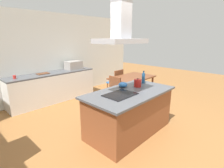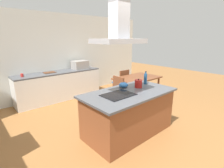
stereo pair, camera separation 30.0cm
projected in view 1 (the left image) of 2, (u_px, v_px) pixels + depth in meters
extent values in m
plane|color=#936033|center=(86.00, 111.00, 4.68)|extent=(16.00, 16.00, 0.00)
cube|color=silver|center=(50.00, 57.00, 5.49)|extent=(7.20, 0.10, 2.70)
cube|color=brown|center=(129.00, 113.00, 3.57)|extent=(1.82, 0.92, 0.86)
cube|color=#4C4F54|center=(130.00, 92.00, 3.45)|extent=(1.92, 1.02, 0.04)
cube|color=black|center=(120.00, 95.00, 3.23)|extent=(0.60, 0.44, 0.01)
cylinder|color=#B21E19|center=(138.00, 83.00, 3.74)|extent=(0.16, 0.16, 0.17)
sphere|color=black|center=(138.00, 79.00, 3.72)|extent=(0.03, 0.03, 0.03)
cone|color=#B21E19|center=(140.00, 82.00, 3.81)|extent=(0.06, 0.03, 0.04)
cylinder|color=navy|center=(143.00, 78.00, 4.03)|extent=(0.07, 0.07, 0.24)
cylinder|color=navy|center=(144.00, 72.00, 3.99)|extent=(0.03, 0.03, 0.05)
cylinder|color=black|center=(144.00, 71.00, 3.98)|extent=(0.04, 0.04, 0.01)
ellipsoid|color=#2D6BB7|center=(123.00, 85.00, 3.73)|extent=(0.20, 0.20, 0.11)
cube|color=white|center=(54.00, 87.00, 5.37)|extent=(2.69, 0.62, 0.86)
cube|color=#4C4F54|center=(52.00, 73.00, 5.25)|extent=(2.69, 0.62, 0.04)
cube|color=#9E9993|center=(74.00, 65.00, 5.75)|extent=(0.50, 0.38, 0.28)
cylinder|color=red|center=(15.00, 77.00, 4.49)|extent=(0.08, 0.08, 0.09)
cube|color=#59331E|center=(43.00, 74.00, 5.09)|extent=(0.34, 0.24, 0.02)
cube|color=brown|center=(132.00, 77.00, 5.39)|extent=(1.40, 0.90, 0.04)
cylinder|color=brown|center=(129.00, 96.00, 4.81)|extent=(0.06, 0.06, 0.71)
cylinder|color=brown|center=(152.00, 87.00, 5.67)|extent=(0.06, 0.06, 0.71)
cylinder|color=brown|center=(110.00, 91.00, 5.30)|extent=(0.06, 0.06, 0.71)
cylinder|color=brown|center=(134.00, 83.00, 6.16)|extent=(0.06, 0.06, 0.71)
cube|color=#2D6BB7|center=(110.00, 94.00, 4.77)|extent=(0.42, 0.42, 0.04)
cube|color=brown|center=(115.00, 84.00, 4.84)|extent=(0.04, 0.42, 0.44)
cylinder|color=brown|center=(110.00, 105.00, 4.58)|extent=(0.04, 0.04, 0.41)
cylinder|color=brown|center=(101.00, 101.00, 4.82)|extent=(0.04, 0.04, 0.41)
cylinder|color=brown|center=(119.00, 101.00, 4.83)|extent=(0.04, 0.04, 0.41)
cylinder|color=brown|center=(110.00, 98.00, 5.07)|extent=(0.04, 0.04, 0.41)
cube|color=#2D6BB7|center=(115.00, 82.00, 5.96)|extent=(0.42, 0.42, 0.04)
cube|color=brown|center=(119.00, 77.00, 5.77)|extent=(0.42, 0.04, 0.44)
cylinder|color=brown|center=(108.00, 89.00, 6.02)|extent=(0.04, 0.04, 0.41)
cylinder|color=brown|center=(114.00, 87.00, 6.27)|extent=(0.04, 0.04, 0.41)
cylinder|color=brown|center=(115.00, 91.00, 5.78)|extent=(0.04, 0.04, 0.41)
cylinder|color=brown|center=(122.00, 89.00, 6.03)|extent=(0.04, 0.04, 0.41)
cube|color=#ADADB2|center=(121.00, 41.00, 2.97)|extent=(0.90, 0.55, 0.08)
cube|color=#ADADB2|center=(121.00, 17.00, 2.87)|extent=(0.28, 0.24, 0.70)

